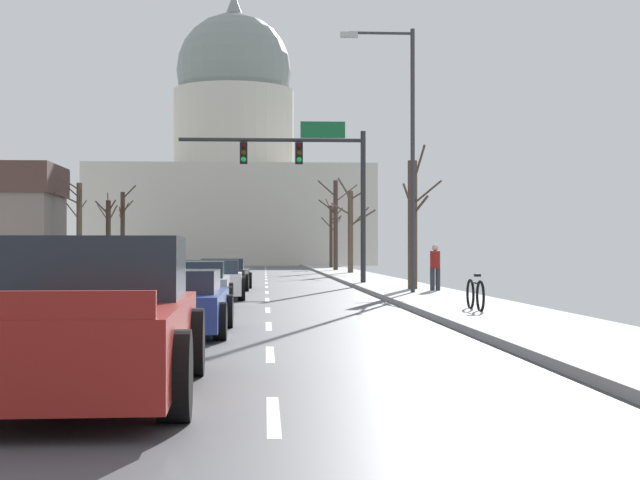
{
  "coord_description": "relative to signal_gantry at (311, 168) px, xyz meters",
  "views": [
    {
      "loc": [
        3.42,
        -27.66,
        1.48
      ],
      "look_at": [
        6.79,
        31.75,
        2.14
      ],
      "focal_mm": 54.85,
      "sensor_mm": 36.0,
      "label": 1
    }
  ],
  "objects": [
    {
      "name": "ground",
      "position": [
        -5.39,
        -13.61,
        -4.97
      ],
      "size": [
        20.0,
        180.0,
        0.2
      ],
      "color": "#49494E"
    },
    {
      "name": "signal_gantry",
      "position": [
        0.0,
        0.0,
        0.0
      ],
      "size": [
        7.91,
        0.41,
        6.83
      ],
      "color": "#28282D",
      "rests_on": "ground"
    },
    {
      "name": "street_lamp_right",
      "position": [
        2.51,
        -9.97,
        0.17
      ],
      "size": [
        2.42,
        0.24,
        8.53
      ],
      "color": "#333338",
      "rests_on": "ground"
    },
    {
      "name": "capitol_building",
      "position": [
        -5.39,
        66.69,
        4.64
      ],
      "size": [
        29.25,
        23.4,
        30.09
      ],
      "color": "beige",
      "rests_on": "ground"
    },
    {
      "name": "sedan_near_00",
      "position": [
        -3.5,
        -4.23,
        -4.43
      ],
      "size": [
        2.06,
        4.55,
        1.19
      ],
      "color": "black",
      "rests_on": "ground"
    },
    {
      "name": "sedan_near_01",
      "position": [
        -3.59,
        -10.94,
        -4.42
      ],
      "size": [
        2.09,
        4.36,
        1.2
      ],
      "color": "silver",
      "rests_on": "ground"
    },
    {
      "name": "sedan_near_02",
      "position": [
        -3.83,
        -16.82,
        -4.4
      ],
      "size": [
        2.2,
        4.53,
        1.22
      ],
      "color": "#9EA3A8",
      "rests_on": "ground"
    },
    {
      "name": "sedan_near_03",
      "position": [
        -3.58,
        -23.84,
        -4.44
      ],
      "size": [
        2.0,
        4.3,
        1.14
      ],
      "color": "navy",
      "rests_on": "ground"
    },
    {
      "name": "pickup_truck_near_04",
      "position": [
        -3.76,
        -31.11,
        -4.27
      ],
      "size": [
        2.32,
        5.26,
        1.63
      ],
      "color": "maroon",
      "rests_on": "ground"
    },
    {
      "name": "sedan_oncoming_00",
      "position": [
        -10.58,
        6.42,
        -4.39
      ],
      "size": [
        2.03,
        4.34,
        1.28
      ],
      "color": "black",
      "rests_on": "ground"
    },
    {
      "name": "sedan_oncoming_01",
      "position": [
        -10.35,
        14.92,
        -4.43
      ],
      "size": [
        1.95,
        4.21,
        1.17
      ],
      "color": "#6B6056",
      "rests_on": "ground"
    },
    {
      "name": "bare_tree_00",
      "position": [
        3.24,
        -7.15,
        -2.5
      ],
      "size": [
        1.04,
        2.82,
        4.97
      ],
      "color": "#4C3D2D",
      "rests_on": "ground"
    },
    {
      "name": "bare_tree_01",
      "position": [
        -14.25,
        23.97,
        -1.74
      ],
      "size": [
        1.99,
        2.12,
        6.15
      ],
      "color": "brown",
      "rests_on": "ground"
    },
    {
      "name": "bare_tree_02",
      "position": [
        3.47,
        38.36,
        -2.05
      ],
      "size": [
        1.88,
        2.45,
        5.64
      ],
      "color": "#423328",
      "rests_on": "ground"
    },
    {
      "name": "bare_tree_03",
      "position": [
        -13.8,
        40.93,
        -1.52
      ],
      "size": [
        1.69,
        2.73,
        6.78
      ],
      "color": "#423328",
      "rests_on": "ground"
    },
    {
      "name": "bare_tree_04",
      "position": [
        3.33,
        18.67,
        -2.07
      ],
      "size": [
        2.71,
        1.65,
        5.8
      ],
      "color": "brown",
      "rests_on": "ground"
    },
    {
      "name": "bare_tree_05",
      "position": [
        -13.31,
        30.22,
        -2.15
      ],
      "size": [
        1.68,
        2.34,
        5.51
      ],
      "color": "#423328",
      "rests_on": "ground"
    },
    {
      "name": "bare_tree_06",
      "position": [
        2.98,
        27.0,
        -1.57
      ],
      "size": [
        2.86,
        0.98,
        6.28
      ],
      "color": "#423328",
      "rests_on": "ground"
    },
    {
      "name": "pedestrian_00",
      "position": [
        3.78,
        -8.57,
        -3.99
      ],
      "size": [
        0.35,
        0.34,
        1.55
      ],
      "color": "#33333D",
      "rests_on": "ground"
    },
    {
      "name": "bicycle_parked",
      "position": [
        2.79,
        -19.39,
        -4.5
      ],
      "size": [
        0.12,
        1.77,
        0.85
      ],
      "color": "black",
      "rests_on": "ground"
    }
  ]
}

